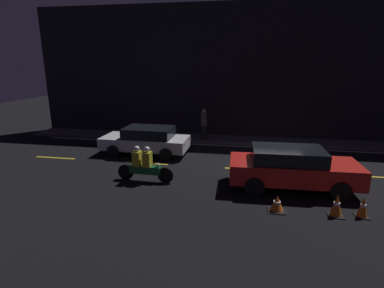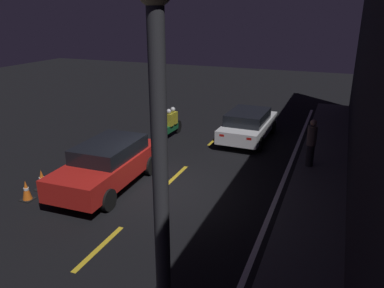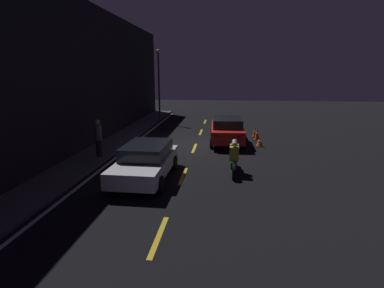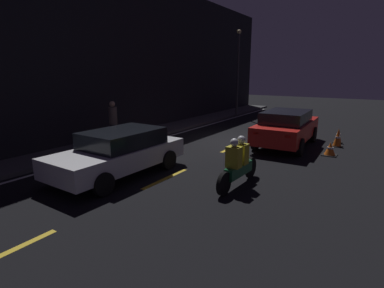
% 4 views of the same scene
% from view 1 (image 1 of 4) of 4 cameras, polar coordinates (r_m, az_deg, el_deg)
% --- Properties ---
extents(ground_plane, '(56.00, 56.00, 0.00)m').
position_cam_1_polar(ground_plane, '(12.94, 15.18, -4.95)').
color(ground_plane, black).
extents(raised_curb, '(28.00, 1.76, 0.12)m').
position_cam_1_polar(raised_curb, '(17.40, 13.98, 0.51)').
color(raised_curb, '#424244').
rests_on(raised_curb, ground).
extents(building_front, '(28.00, 0.30, 7.60)m').
position_cam_1_polar(building_front, '(17.90, 14.57, 13.02)').
color(building_front, black).
rests_on(building_front, ground).
extents(lane_dash_a, '(2.00, 0.14, 0.01)m').
position_cam_1_polar(lane_dash_a, '(15.57, -24.57, -2.39)').
color(lane_dash_a, gold).
rests_on(lane_dash_a, ground).
extents(lane_dash_b, '(2.00, 0.14, 0.01)m').
position_cam_1_polar(lane_dash_b, '(13.56, -8.66, -3.63)').
color(lane_dash_b, gold).
rests_on(lane_dash_b, ground).
extents(lane_dash_c, '(2.00, 0.14, 0.01)m').
position_cam_1_polar(lane_dash_c, '(12.88, 10.74, -4.75)').
color(lane_dash_c, gold).
rests_on(lane_dash_c, ground).
extents(lane_dash_d, '(2.00, 0.14, 0.01)m').
position_cam_1_polar(lane_dash_d, '(13.73, 29.93, -5.34)').
color(lane_dash_d, gold).
rests_on(lane_dash_d, ground).
extents(lane_solid_kerb, '(25.20, 0.14, 0.01)m').
position_cam_1_polar(lane_solid_kerb, '(16.33, 14.20, -0.67)').
color(lane_solid_kerb, silver).
rests_on(lane_solid_kerb, ground).
extents(sedan_white, '(4.20, 1.95, 1.34)m').
position_cam_1_polar(sedan_white, '(14.73, -8.71, 0.79)').
color(sedan_white, silver).
rests_on(sedan_white, ground).
extents(taxi_red, '(4.45, 2.00, 1.48)m').
position_cam_1_polar(taxi_red, '(11.11, 18.46, -4.23)').
color(taxi_red, red).
rests_on(taxi_red, ground).
extents(motorcycle, '(2.19, 0.39, 1.37)m').
position_cam_1_polar(motorcycle, '(11.40, -9.22, -3.94)').
color(motorcycle, black).
rests_on(motorcycle, ground).
extents(traffic_cone_near, '(0.51, 0.51, 0.50)m').
position_cam_1_polar(traffic_cone_near, '(9.56, 15.88, -10.85)').
color(traffic_cone_near, black).
rests_on(traffic_cone_near, ground).
extents(traffic_cone_mid, '(0.43, 0.43, 0.69)m').
position_cam_1_polar(traffic_cone_mid, '(9.84, 25.84, -10.49)').
color(traffic_cone_mid, black).
rests_on(traffic_cone_mid, ground).
extents(traffic_cone_far, '(0.37, 0.37, 0.65)m').
position_cam_1_polar(traffic_cone_far, '(10.14, 29.81, -10.38)').
color(traffic_cone_far, black).
rests_on(traffic_cone_far, ground).
extents(pedestrian, '(0.34, 0.34, 1.75)m').
position_cam_1_polar(pedestrian, '(16.87, 2.28, 3.83)').
color(pedestrian, black).
rests_on(pedestrian, raised_curb).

